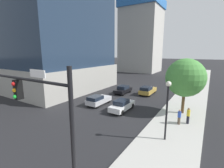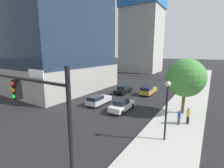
{
  "view_description": "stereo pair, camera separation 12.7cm",
  "coord_description": "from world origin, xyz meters",
  "px_view_note": "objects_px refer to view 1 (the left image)",
  "views": [
    {
      "loc": [
        11.33,
        0.16,
        7.64
      ],
      "look_at": [
        0.54,
        17.6,
        3.55
      ],
      "focal_mm": 25.7,
      "sensor_mm": 36.0,
      "label": 1
    },
    {
      "loc": [
        11.44,
        0.22,
        7.64
      ],
      "look_at": [
        0.54,
        17.6,
        3.55
      ],
      "focal_mm": 25.7,
      "sensor_mm": 36.0,
      "label": 2
    }
  ],
  "objects_px": {
    "street_lamp": "(167,102)",
    "street_tree": "(185,78)",
    "construction_building": "(141,33)",
    "traffic_light_pole": "(45,113)",
    "car_gold": "(147,90)",
    "car_black": "(123,90)",
    "car_white": "(122,105)",
    "pedestrian_blue_shirt": "(179,117)",
    "car_silver": "(98,100)",
    "pedestrian_yellow_shirt": "(188,116)"
  },
  "relations": [
    {
      "from": "street_lamp",
      "to": "pedestrian_yellow_shirt",
      "type": "height_order",
      "value": "street_lamp"
    },
    {
      "from": "street_lamp",
      "to": "pedestrian_yellow_shirt",
      "type": "bearing_deg",
      "value": 74.3
    },
    {
      "from": "construction_building",
      "to": "car_silver",
      "type": "bearing_deg",
      "value": -75.89
    },
    {
      "from": "street_tree",
      "to": "car_white",
      "type": "height_order",
      "value": "street_tree"
    },
    {
      "from": "car_gold",
      "to": "traffic_light_pole",
      "type": "bearing_deg",
      "value": -82.45
    },
    {
      "from": "construction_building",
      "to": "car_gold",
      "type": "bearing_deg",
      "value": -65.83
    },
    {
      "from": "traffic_light_pole",
      "to": "car_black",
      "type": "height_order",
      "value": "traffic_light_pole"
    },
    {
      "from": "traffic_light_pole",
      "to": "car_silver",
      "type": "relative_size",
      "value": 1.68
    },
    {
      "from": "pedestrian_blue_shirt",
      "to": "car_silver",
      "type": "bearing_deg",
      "value": 174.87
    },
    {
      "from": "car_gold",
      "to": "car_black",
      "type": "distance_m",
      "value": 4.5
    },
    {
      "from": "car_black",
      "to": "car_gold",
      "type": "bearing_deg",
      "value": 22.57
    },
    {
      "from": "street_lamp",
      "to": "car_black",
      "type": "xyz_separation_m",
      "value": [
        -10.84,
        12.69,
        -2.86
      ]
    },
    {
      "from": "street_tree",
      "to": "car_gold",
      "type": "height_order",
      "value": "street_tree"
    },
    {
      "from": "street_lamp",
      "to": "pedestrian_blue_shirt",
      "type": "height_order",
      "value": "street_lamp"
    },
    {
      "from": "car_gold",
      "to": "pedestrian_blue_shirt",
      "type": "xyz_separation_m",
      "value": [
        7.19,
        -10.56,
        0.2
      ]
    },
    {
      "from": "construction_building",
      "to": "car_gold",
      "type": "xyz_separation_m",
      "value": [
        14.9,
        -33.21,
        -13.94
      ]
    },
    {
      "from": "car_black",
      "to": "pedestrian_blue_shirt",
      "type": "relative_size",
      "value": 2.53
    },
    {
      "from": "car_white",
      "to": "pedestrian_yellow_shirt",
      "type": "distance_m",
      "value": 7.96
    },
    {
      "from": "car_white",
      "to": "pedestrian_yellow_shirt",
      "type": "relative_size",
      "value": 2.54
    },
    {
      "from": "car_silver",
      "to": "pedestrian_blue_shirt",
      "type": "height_order",
      "value": "pedestrian_blue_shirt"
    },
    {
      "from": "street_tree",
      "to": "pedestrian_blue_shirt",
      "type": "distance_m",
      "value": 5.19
    },
    {
      "from": "construction_building",
      "to": "street_tree",
      "type": "relative_size",
      "value": 4.97
    },
    {
      "from": "construction_building",
      "to": "pedestrian_blue_shirt",
      "type": "xyz_separation_m",
      "value": [
        22.09,
        -43.77,
        -13.74
      ]
    },
    {
      "from": "street_lamp",
      "to": "car_silver",
      "type": "xyz_separation_m",
      "value": [
        -10.84,
        4.87,
        -2.85
      ]
    },
    {
      "from": "construction_building",
      "to": "traffic_light_pole",
      "type": "distance_m",
      "value": 60.15
    },
    {
      "from": "car_silver",
      "to": "pedestrian_blue_shirt",
      "type": "bearing_deg",
      "value": -5.13
    },
    {
      "from": "traffic_light_pole",
      "to": "car_gold",
      "type": "xyz_separation_m",
      "value": [
        -3.09,
        23.32,
        -4.06
      ]
    },
    {
      "from": "street_lamp",
      "to": "street_tree",
      "type": "relative_size",
      "value": 0.76
    },
    {
      "from": "pedestrian_yellow_shirt",
      "to": "car_white",
      "type": "bearing_deg",
      "value": 179.78
    },
    {
      "from": "pedestrian_yellow_shirt",
      "to": "traffic_light_pole",
      "type": "bearing_deg",
      "value": -109.92
    },
    {
      "from": "traffic_light_pole",
      "to": "car_black",
      "type": "xyz_separation_m",
      "value": [
        -7.25,
        21.6,
        -4.1
      ]
    },
    {
      "from": "car_gold",
      "to": "car_silver",
      "type": "distance_m",
      "value": 10.41
    },
    {
      "from": "car_gold",
      "to": "pedestrian_blue_shirt",
      "type": "relative_size",
      "value": 2.84
    },
    {
      "from": "car_gold",
      "to": "construction_building",
      "type": "bearing_deg",
      "value": 114.17
    },
    {
      "from": "street_tree",
      "to": "car_silver",
      "type": "height_order",
      "value": "street_tree"
    },
    {
      "from": "construction_building",
      "to": "traffic_light_pole",
      "type": "xyz_separation_m",
      "value": [
        17.99,
        -56.54,
        -9.88
      ]
    },
    {
      "from": "construction_building",
      "to": "car_black",
      "type": "relative_size",
      "value": 8.19
    },
    {
      "from": "car_gold",
      "to": "car_white",
      "type": "relative_size",
      "value": 1.04
    },
    {
      "from": "traffic_light_pole",
      "to": "car_gold",
      "type": "bearing_deg",
      "value": 97.55
    },
    {
      "from": "traffic_light_pole",
      "to": "car_white",
      "type": "xyz_separation_m",
      "value": [
        -3.09,
        13.47,
        -4.08
      ]
    },
    {
      "from": "traffic_light_pole",
      "to": "pedestrian_blue_shirt",
      "type": "xyz_separation_m",
      "value": [
        4.1,
        12.76,
        -3.86
      ]
    },
    {
      "from": "street_lamp",
      "to": "car_silver",
      "type": "relative_size",
      "value": 1.25
    },
    {
      "from": "car_white",
      "to": "traffic_light_pole",
      "type": "bearing_deg",
      "value": -77.08
    },
    {
      "from": "pedestrian_blue_shirt",
      "to": "pedestrian_yellow_shirt",
      "type": "relative_size",
      "value": 0.93
    },
    {
      "from": "street_lamp",
      "to": "car_white",
      "type": "distance_m",
      "value": 8.57
    },
    {
      "from": "car_silver",
      "to": "pedestrian_yellow_shirt",
      "type": "relative_size",
      "value": 2.36
    },
    {
      "from": "street_tree",
      "to": "car_silver",
      "type": "distance_m",
      "value": 12.09
    },
    {
      "from": "construction_building",
      "to": "car_white",
      "type": "height_order",
      "value": "construction_building"
    },
    {
      "from": "street_lamp",
      "to": "pedestrian_blue_shirt",
      "type": "xyz_separation_m",
      "value": [
        0.5,
        3.85,
        -2.61
      ]
    },
    {
      "from": "street_tree",
      "to": "car_gold",
      "type": "relative_size",
      "value": 1.47
    }
  ]
}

